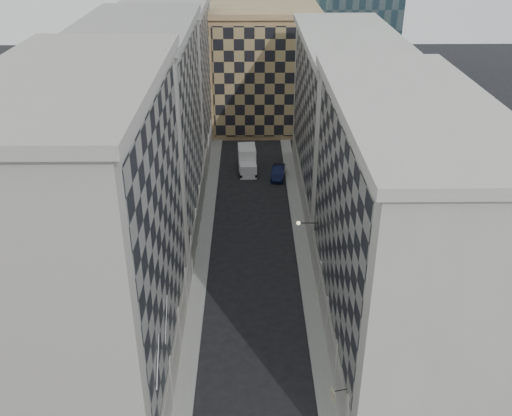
{
  "coord_description": "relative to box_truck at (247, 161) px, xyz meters",
  "views": [
    {
      "loc": [
        -0.31,
        -21.91,
        32.26
      ],
      "look_at": [
        0.16,
        15.86,
        12.15
      ],
      "focal_mm": 40.0,
      "sensor_mm": 36.0,
      "label": 1
    }
  ],
  "objects": [
    {
      "name": "bldg_left_c",
      "position": [
        -10.27,
        5.18,
        9.45
      ],
      "size": [
        10.8,
        22.8,
        21.7
      ],
      "color": "#A6A096",
      "rests_on": "ground"
    },
    {
      "name": "sidewalk_east",
      "position": [
        5.86,
        -19.82,
        -1.3
      ],
      "size": [
        1.5,
        100.0,
        0.15
      ],
      "primitive_type": "cube",
      "color": "gray",
      "rests_on": "ground"
    },
    {
      "name": "bracket_lamp",
      "position": [
        4.99,
        -25.82,
        4.83
      ],
      "size": [
        1.98,
        0.36,
        0.36
      ],
      "color": "black",
      "rests_on": "ground"
    },
    {
      "name": "flagpoles_left",
      "position": [
        -5.29,
        -43.82,
        6.63
      ],
      "size": [
        0.1,
        6.33,
        2.33
      ],
      "color": "gray",
      "rests_on": "ground"
    },
    {
      "name": "shop_sign",
      "position": [
        5.72,
        -44.54,
        2.46
      ],
      "size": [
        1.09,
        0.77,
        0.86
      ],
      "rotation": [
        0.0,
        0.0,
        0.23
      ],
      "color": "black",
      "rests_on": "ground"
    },
    {
      "name": "box_truck",
      "position": [
        0.0,
        0.0,
        0.0
      ],
      "size": [
        2.66,
        5.86,
        3.15
      ],
      "rotation": [
        0.0,
        0.0,
        0.06
      ],
      "color": "white",
      "rests_on": "ground"
    },
    {
      "name": "sidewalk_west",
      "position": [
        -4.64,
        -19.82,
        -1.3
      ],
      "size": [
        1.5,
        100.0,
        0.15
      ],
      "primitive_type": "cube",
      "color": "gray",
      "rests_on": "ground"
    },
    {
      "name": "bldg_left_b",
      "position": [
        -10.27,
        -16.82,
        9.95
      ],
      "size": [
        10.8,
        22.8,
        22.7
      ],
      "color": "gray",
      "rests_on": "ground"
    },
    {
      "name": "bldg_right_b",
      "position": [
        11.5,
        -7.82,
        8.48
      ],
      "size": [
        10.8,
        28.8,
        19.7
      ],
      "color": "#AEAAA0",
      "rests_on": "ground"
    },
    {
      "name": "tan_block",
      "position": [
        2.61,
        18.08,
        8.07
      ],
      "size": [
        16.8,
        14.8,
        18.8
      ],
      "color": "tan",
      "rests_on": "ground"
    },
    {
      "name": "bldg_left_a",
      "position": [
        -10.27,
        -38.82,
        10.45
      ],
      "size": [
        10.8,
        22.8,
        23.7
      ],
      "color": "#A6A096",
      "rests_on": "ground"
    },
    {
      "name": "bldg_right_a",
      "position": [
        11.49,
        -34.82,
        8.95
      ],
      "size": [
        10.8,
        26.8,
        20.7
      ],
      "color": "#AEAAA0",
      "rests_on": "ground"
    },
    {
      "name": "dark_car",
      "position": [
        4.11,
        -2.5,
        -0.6
      ],
      "size": [
        2.2,
        4.81,
        1.53
      ],
      "primitive_type": "imported",
      "rotation": [
        0.0,
        0.0,
        -0.13
      ],
      "color": "black",
      "rests_on": "ground"
    }
  ]
}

